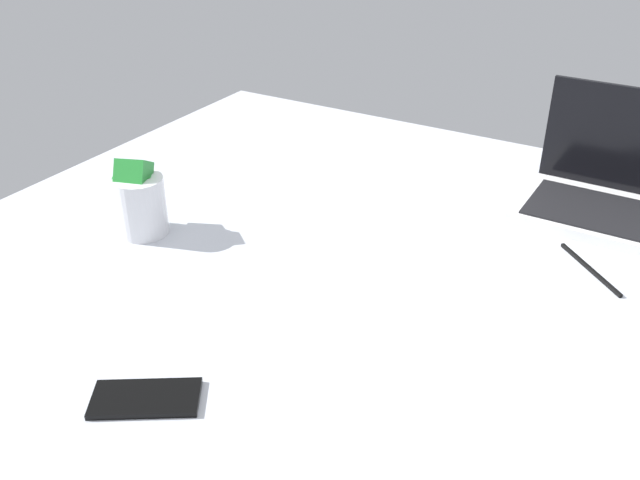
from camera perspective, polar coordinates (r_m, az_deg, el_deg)
bed_mattress at (r=119.26cm, az=9.39°, el=-7.92°), size 180.00×140.00×18.00cm
laptop at (r=145.86cm, az=23.02°, el=3.54°), size 33.38×23.55×23.00cm
snack_cup at (r=131.26cm, az=-14.56°, el=3.21°), size 10.11×9.75×14.83cm
cell_phone at (r=95.39cm, az=-14.10°, el=-12.47°), size 15.46×13.26×0.80cm
charger_cable at (r=126.63cm, az=21.26°, el=-2.23°), size 12.50×12.39×0.60cm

